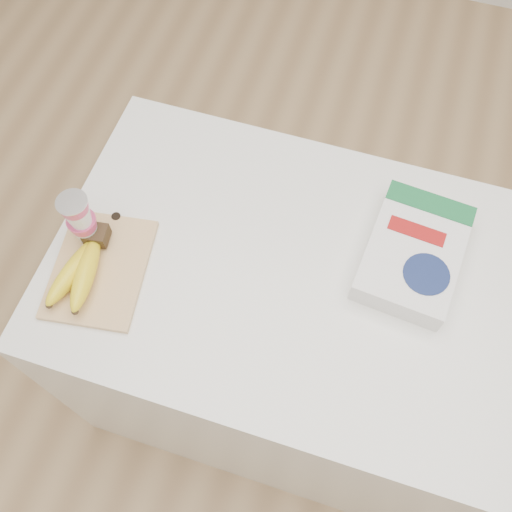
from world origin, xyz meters
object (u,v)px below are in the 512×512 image
at_px(cutting_board, 100,269).
at_px(cereal_box, 413,253).
at_px(table, 286,333).
at_px(bananas, 81,268).
at_px(yogurt_stack, 80,219).

distance_m(cutting_board, cereal_box, 0.65).
height_order(table, cereal_box, cereal_box).
distance_m(bananas, yogurt_stack, 0.10).
height_order(bananas, yogurt_stack, yogurt_stack).
bearing_deg(yogurt_stack, cutting_board, -50.60).
distance_m(cutting_board, bananas, 0.04).
xyz_separation_m(table, yogurt_stack, (-0.43, -0.06, 0.48)).
relative_size(cutting_board, cereal_box, 0.88).
bearing_deg(table, cutting_board, -162.67).
bearing_deg(yogurt_stack, table, 8.28).
relative_size(cutting_board, bananas, 1.24).
relative_size(cutting_board, yogurt_stack, 1.75).
height_order(table, cutting_board, cutting_board).
distance_m(table, yogurt_stack, 0.65).
relative_size(yogurt_stack, cereal_box, 0.50).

